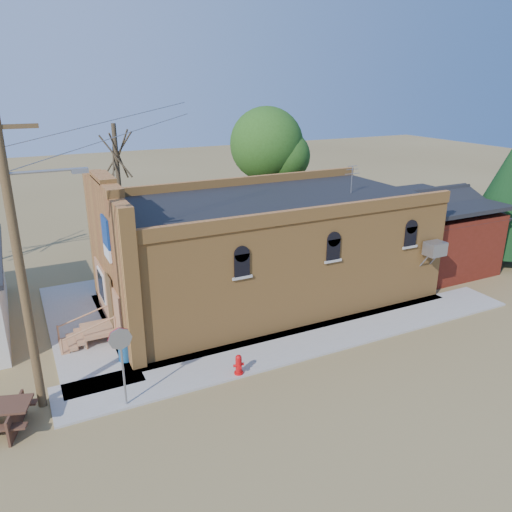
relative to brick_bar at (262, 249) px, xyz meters
name	(u,v)px	position (x,y,z in m)	size (l,w,h in m)	color
ground	(291,361)	(-1.64, -5.49, -2.34)	(120.00, 120.00, 0.00)	brown
sidewalk_south	(313,340)	(-0.14, -4.59, -2.30)	(19.00, 2.20, 0.08)	#9E9991
sidewalk_west	(83,327)	(-7.94, 0.51, -2.30)	(2.60, 10.00, 0.08)	#9E9991
brick_bar	(262,249)	(0.00, 0.00, 0.00)	(16.40, 7.97, 6.30)	#C2813B
red_shed	(426,224)	(9.86, 0.01, -0.07)	(5.40, 6.40, 4.30)	#52180E
utility_pole	(21,261)	(-9.79, -4.29, 2.43)	(3.12, 0.26, 9.00)	#46301C
tree_bare_near	(116,154)	(-4.64, 7.51, 3.62)	(2.80, 2.80, 7.65)	#473B28
tree_leafy	(266,144)	(4.36, 8.01, 3.59)	(4.40, 4.40, 8.15)	#473B28
evergreen_tree	(506,196)	(13.86, -1.49, 1.37)	(3.60, 3.60, 6.50)	#473B28
fire_hydrant	(239,364)	(-3.70, -5.50, -1.91)	(0.42, 0.42, 0.72)	red
stop_sign	(121,346)	(-7.52, -5.49, -0.24)	(0.71, 0.08, 2.62)	gray
trash_barrel	(125,350)	(-6.94, -2.87, -1.87)	(0.51, 0.51, 0.78)	#194F81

